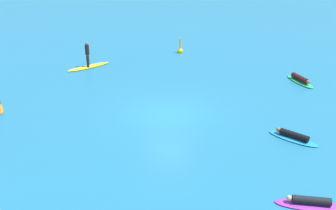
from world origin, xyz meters
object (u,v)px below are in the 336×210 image
surfer_on_purple_board (310,203)px  surfer_on_green_board (300,80)px  surfer_on_blue_board (293,137)px  marker_buoy (180,50)px  surfer_on_yellow_board (88,62)px

surfer_on_purple_board → surfer_on_green_board: size_ratio=1.06×
surfer_on_green_board → surfer_on_purple_board: bearing=-35.7°
surfer_on_green_board → surfer_on_blue_board: bearing=-39.6°
surfer_on_green_board → surfer_on_blue_board: 7.94m
surfer_on_purple_board → surfer_on_blue_board: 5.18m
marker_buoy → surfer_on_yellow_board: bearing=-139.7°
surfer_on_green_board → surfer_on_yellow_board: 14.25m
surfer_on_purple_board → marker_buoy: 19.54m
marker_buoy → surfer_on_blue_board: bearing=-57.9°
surfer_on_purple_board → surfer_on_green_board: 13.07m
surfer_on_purple_board → surfer_on_blue_board: bearing=-89.1°
surfer_on_yellow_board → marker_buoy: (5.60, 4.75, -0.20)m
surfer_on_blue_board → surfer_on_green_board: bearing=-68.3°
surfer_on_purple_board → surfer_on_green_board: bearing=-95.1°
surfer_on_purple_board → surfer_on_yellow_board: (-13.87, 12.96, 0.26)m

